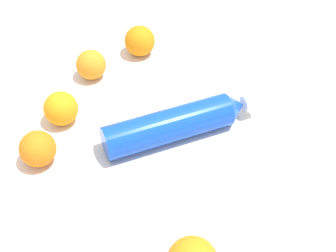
{
  "coord_description": "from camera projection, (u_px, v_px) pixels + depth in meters",
  "views": [
    {
      "loc": [
        -0.62,
        0.12,
        0.71
      ],
      "look_at": [
        0.04,
        -0.04,
        0.03
      ],
      "focal_mm": 53.67,
      "sensor_mm": 36.0,
      "label": 1
    }
  ],
  "objects": [
    {
      "name": "water_bottle",
      "position": [
        178.0,
        123.0,
        0.96
      ],
      "size": [
        0.11,
        0.32,
        0.07
      ],
      "rotation": [
        0.0,
        0.0,
        4.86
      ],
      "color": "blue",
      "rests_on": "ground_plane"
    },
    {
      "name": "orange_0",
      "position": [
        91.0,
        65.0,
        1.09
      ],
      "size": [
        0.07,
        0.07,
        0.07
      ],
      "primitive_type": "sphere",
      "color": "orange",
      "rests_on": "ground_plane"
    },
    {
      "name": "orange_1",
      "position": [
        38.0,
        149.0,
        0.92
      ],
      "size": [
        0.07,
        0.07,
        0.07
      ],
      "primitive_type": "sphere",
      "color": "orange",
      "rests_on": "ground_plane"
    },
    {
      "name": "orange_2",
      "position": [
        140.0,
        41.0,
        1.15
      ],
      "size": [
        0.07,
        0.07,
        0.07
      ],
      "primitive_type": "sphere",
      "color": "orange",
      "rests_on": "ground_plane"
    },
    {
      "name": "orange_4",
      "position": [
        61.0,
        108.0,
        0.99
      ],
      "size": [
        0.07,
        0.07,
        0.07
      ],
      "primitive_type": "sphere",
      "color": "orange",
      "rests_on": "ground_plane"
    },
    {
      "name": "ground_plane",
      "position": [
        152.0,
        156.0,
        0.95
      ],
      "size": [
        2.4,
        2.4,
        0.0
      ],
      "primitive_type": "plane",
      "color": "silver"
    }
  ]
}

